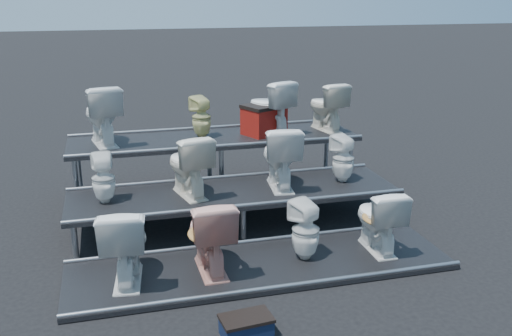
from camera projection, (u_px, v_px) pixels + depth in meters
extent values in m
plane|color=black|center=(235.00, 224.00, 7.49)|extent=(80.00, 80.00, 0.00)
cube|color=black|center=(261.00, 266.00, 6.28)|extent=(4.20, 1.20, 0.06)
cube|color=black|center=(234.00, 207.00, 7.42)|extent=(4.20, 1.20, 0.46)
cube|color=black|center=(215.00, 165.00, 8.56)|extent=(4.20, 1.20, 0.86)
imported|color=white|center=(125.00, 243.00, 5.79)|extent=(0.56, 0.87, 0.84)
imported|color=#DE9A8B|center=(210.00, 234.00, 6.01)|extent=(0.48, 0.82, 0.83)
imported|color=white|center=(306.00, 230.00, 6.29)|extent=(0.40, 0.40, 0.68)
imported|color=white|center=(378.00, 219.00, 6.50)|extent=(0.44, 0.76, 0.76)
imported|color=white|center=(103.00, 178.00, 6.86)|extent=(0.29, 0.30, 0.61)
imported|color=silver|center=(188.00, 165.00, 7.09)|extent=(0.61, 0.86, 0.80)
imported|color=white|center=(280.00, 156.00, 7.38)|extent=(0.56, 0.87, 0.84)
imported|color=white|center=(343.00, 159.00, 7.62)|extent=(0.37, 0.37, 0.64)
imported|color=white|center=(102.00, 115.00, 7.91)|extent=(0.62, 0.90, 0.84)
imported|color=#CDC985|center=(201.00, 117.00, 8.29)|extent=(0.36, 0.37, 0.61)
imported|color=white|center=(269.00, 107.00, 8.52)|extent=(0.73, 0.91, 0.81)
imported|color=silver|center=(326.00, 106.00, 8.75)|extent=(0.53, 0.79, 0.74)
cube|color=maroon|center=(264.00, 121.00, 8.53)|extent=(0.69, 0.63, 0.40)
cube|color=black|center=(246.00, 328.00, 5.05)|extent=(0.46, 0.30, 0.16)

